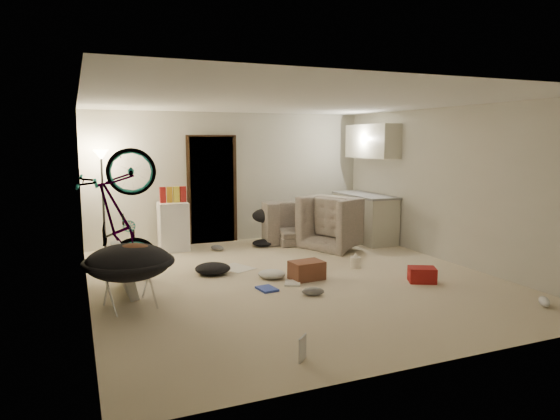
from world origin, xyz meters
name	(u,v)px	position (x,y,z in m)	size (l,w,h in m)	color
floor	(293,279)	(0.00, 0.00, -0.01)	(5.50, 6.00, 0.02)	beige
ceiling	(294,101)	(0.00, 0.00, 2.51)	(5.50, 6.00, 0.02)	white
wall_back	(231,177)	(0.00, 3.01, 1.25)	(5.50, 0.02, 2.50)	beige
wall_front	(438,226)	(0.00, -3.01, 1.25)	(5.50, 0.02, 2.50)	beige
wall_left	(83,201)	(-2.76, 0.00, 1.25)	(0.02, 6.00, 2.50)	beige
wall_right	(450,185)	(2.76, 0.00, 1.25)	(0.02, 6.00, 2.50)	beige
doorway	(212,190)	(-0.40, 2.97, 1.02)	(0.85, 0.10, 2.04)	black
door_trim	(212,190)	(-0.40, 2.94, 1.02)	(0.97, 0.04, 2.10)	#301E11
floor_lamp	(102,179)	(-2.40, 2.65, 1.31)	(0.28, 0.28, 1.81)	black
kitchen_counter	(365,218)	(2.43, 2.00, 0.44)	(0.60, 1.50, 0.88)	beige
counter_top	(365,195)	(2.43, 2.00, 0.90)	(0.64, 1.54, 0.04)	gray
kitchen_uppers	(372,141)	(2.56, 2.00, 1.95)	(0.38, 1.40, 0.65)	beige
sofa	(311,225)	(1.48, 2.45, 0.30)	(2.09, 0.82, 0.61)	#384039
armchair	(342,228)	(1.73, 1.68, 0.35)	(1.08, 0.95, 0.70)	#384039
bicycle	(121,249)	(-2.30, 0.65, 0.50)	(0.66, 1.90, 1.00)	black
book_asset	(299,363)	(-1.08, -2.55, 0.01)	(0.17, 0.23, 0.02)	maroon
mini_fridge	(173,226)	(-1.23, 2.55, 0.43)	(0.51, 0.51, 0.87)	white
snack_box_0	(163,195)	(-1.40, 2.55, 1.00)	(0.10, 0.07, 0.30)	maroon
snack_box_1	(170,195)	(-1.28, 2.55, 1.00)	(0.10, 0.07, 0.30)	#C68618
snack_box_2	(176,195)	(-1.16, 2.55, 1.00)	(0.10, 0.07, 0.30)	yellow
snack_box_3	(183,195)	(-1.04, 2.55, 1.00)	(0.10, 0.07, 0.30)	maroon
saucer_chair	(129,270)	(-2.30, -0.39, 0.45)	(1.07, 1.07, 0.76)	silver
hoodie	(133,253)	(-2.25, -0.42, 0.66)	(0.48, 0.40, 0.22)	#522D1C
sofa_drape	(267,216)	(0.53, 2.45, 0.54)	(0.56, 0.46, 0.28)	black
tv_box	(124,269)	(-2.30, 0.26, 0.31)	(0.11, 0.93, 0.61)	silver
drink_case_a	(307,270)	(0.16, -0.10, 0.13)	(0.46, 0.33, 0.26)	brown
drink_case_b	(422,275)	(1.59, -0.86, 0.11)	(0.36, 0.27, 0.21)	maroon
juicer	(355,261)	(1.15, 0.21, 0.10)	(0.17, 0.17, 0.24)	white
newspaper	(236,268)	(-0.58, 0.88, 0.00)	(0.40, 0.53, 0.01)	silver
book_blue	(267,289)	(-0.55, -0.37, 0.01)	(0.21, 0.29, 0.03)	#3147B3
book_white	(293,283)	(-0.12, -0.25, 0.01)	(0.21, 0.28, 0.03)	silver
shoe_1	(217,248)	(-0.53, 2.18, 0.05)	(0.28, 0.11, 0.10)	slate
shoe_3	(313,291)	(-0.09, -0.82, 0.05)	(0.29, 0.12, 0.11)	slate
shoe_4	(544,301)	(2.30, -2.24, 0.05)	(0.28, 0.12, 0.10)	white
clothes_lump_a	(213,268)	(-1.01, 0.68, 0.08)	(0.53, 0.45, 0.17)	black
clothes_lump_b	(263,243)	(0.37, 2.23, 0.06)	(0.41, 0.36, 0.13)	black
clothes_lump_c	(272,274)	(-0.28, 0.14, 0.06)	(0.40, 0.34, 0.12)	silver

